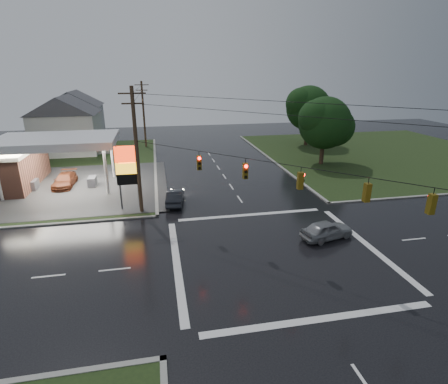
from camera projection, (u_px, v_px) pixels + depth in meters
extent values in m
plane|color=black|center=(276.00, 253.00, 24.61)|extent=(120.00, 120.00, 0.00)
cube|color=black|center=(11.00, 172.00, 43.91)|extent=(36.00, 36.00, 0.08)
cube|color=black|center=(382.00, 154.00, 53.38)|extent=(36.00, 36.00, 0.08)
cube|color=#2D2D2D|center=(44.00, 189.00, 37.58)|extent=(26.00, 18.00, 0.02)
cylinder|color=silver|center=(106.00, 171.00, 35.28)|extent=(0.30, 0.30, 5.00)
cylinder|color=silver|center=(19.00, 161.00, 39.01)|extent=(0.30, 0.30, 5.00)
cylinder|color=silver|center=(112.00, 157.00, 40.83)|extent=(0.30, 0.30, 5.00)
cube|color=silver|center=(56.00, 141.00, 36.24)|extent=(12.00, 8.00, 0.80)
cube|color=white|center=(57.00, 145.00, 36.38)|extent=(11.40, 7.40, 0.04)
cube|color=#59595E|center=(33.00, 185.00, 37.25)|extent=(0.80, 1.60, 1.10)
cube|color=#59595E|center=(92.00, 182.00, 38.34)|extent=(0.80, 1.60, 1.10)
cylinder|color=#59595E|center=(119.00, 178.00, 31.26)|extent=(0.16, 0.16, 6.00)
cylinder|color=#59595E|center=(137.00, 177.00, 31.55)|extent=(0.16, 0.16, 6.00)
cube|color=red|center=(126.00, 154.00, 30.67)|extent=(2.00, 0.35, 1.40)
cube|color=#F8AC1A|center=(127.00, 168.00, 31.11)|extent=(2.00, 0.35, 1.00)
cube|color=black|center=(128.00, 179.00, 31.44)|extent=(2.00, 0.35, 1.00)
cylinder|color=#382619|center=(137.00, 153.00, 29.83)|extent=(0.32, 0.32, 11.00)
cube|color=#382619|center=(132.00, 93.00, 28.20)|extent=(2.20, 0.12, 0.12)
cube|color=#382619|center=(133.00, 103.00, 28.46)|extent=(1.80, 0.12, 0.12)
cylinder|color=#382619|center=(144.00, 115.00, 56.28)|extent=(0.32, 0.32, 10.50)
cube|color=#382619|center=(142.00, 85.00, 54.73)|extent=(2.20, 0.12, 0.12)
cube|color=#382619|center=(142.00, 90.00, 55.00)|extent=(1.80, 0.12, 0.12)
cube|color=#59470C|center=(199.00, 163.00, 26.27)|extent=(0.34, 0.34, 1.10)
cylinder|color=#FF0C07|center=(199.00, 158.00, 25.96)|extent=(0.22, 0.08, 0.22)
cube|color=#59470C|center=(245.00, 171.00, 24.15)|extent=(0.34, 0.34, 1.10)
cylinder|color=#FF0C07|center=(246.00, 166.00, 23.84)|extent=(0.22, 0.08, 0.22)
cube|color=#59470C|center=(300.00, 181.00, 22.03)|extent=(0.34, 0.34, 1.10)
cylinder|color=#FF0C07|center=(304.00, 175.00, 21.94)|extent=(0.08, 0.22, 0.22)
cube|color=#59470C|center=(367.00, 193.00, 19.92)|extent=(0.34, 0.34, 1.10)
cylinder|color=#FF0C07|center=(366.00, 185.00, 19.97)|extent=(0.22, 0.08, 0.22)
cube|color=#59470C|center=(431.00, 204.00, 18.22)|extent=(0.34, 0.34, 1.10)
cylinder|color=#FF0C07|center=(430.00, 196.00, 18.28)|extent=(0.22, 0.08, 0.22)
cube|color=silver|center=(67.00, 133.00, 53.08)|extent=(9.00, 8.00, 6.00)
cube|color=gray|center=(106.00, 149.00, 54.91)|extent=(1.60, 4.80, 0.80)
cube|color=silver|center=(76.00, 122.00, 64.00)|extent=(9.00, 8.00, 6.00)
cube|color=gray|center=(108.00, 135.00, 65.83)|extent=(1.60, 4.80, 0.80)
cylinder|color=black|center=(322.00, 146.00, 46.67)|extent=(0.56, 0.56, 5.04)
sphere|color=black|center=(325.00, 123.00, 45.65)|extent=(6.80, 6.80, 6.80)
sphere|color=black|center=(335.00, 127.00, 46.44)|extent=(5.10, 5.10, 5.10)
sphere|color=black|center=(317.00, 118.00, 44.79)|extent=(4.76, 4.76, 4.76)
cylinder|color=black|center=(307.00, 129.00, 58.22)|extent=(0.56, 0.56, 5.60)
sphere|color=black|center=(308.00, 108.00, 57.09)|extent=(7.20, 7.20, 7.20)
sphere|color=black|center=(317.00, 112.00, 57.93)|extent=(5.40, 5.40, 5.40)
sphere|color=black|center=(301.00, 103.00, 56.19)|extent=(5.04, 5.04, 5.04)
imported|color=black|center=(175.00, 197.00, 33.41)|extent=(2.05, 4.35, 1.38)
imported|color=gray|center=(327.00, 230.00, 26.54)|extent=(4.45, 2.64, 1.42)
imported|color=#5C2815|center=(65.00, 180.00, 38.36)|extent=(2.10, 4.93, 1.42)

